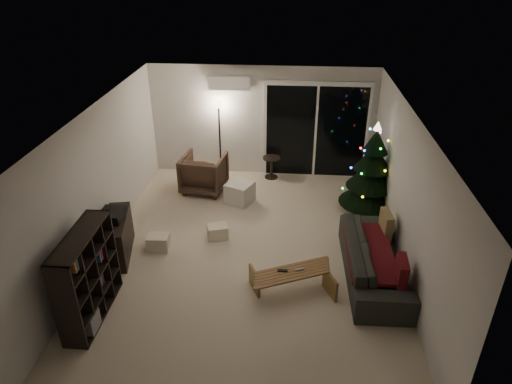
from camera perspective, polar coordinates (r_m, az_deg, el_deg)
room at (r=8.75m, az=2.96°, el=3.40°), size 6.50×7.51×2.60m
bookshelf at (r=6.89m, az=-21.60°, el=-9.73°), size 0.76×1.39×1.35m
media_cabinet at (r=8.13m, az=-17.13°, el=-5.39°), size 0.66×1.21×0.71m
stereo at (r=7.91m, az=-17.57°, el=-2.77°), size 0.36×0.43×0.15m
armchair at (r=9.88m, az=-6.53°, el=2.38°), size 0.99×1.01×0.82m
ottoman at (r=9.42m, az=-2.03°, el=-0.09°), size 0.65×0.65×0.44m
cardboard_box_a at (r=8.21m, az=-12.10°, el=-6.16°), size 0.39×0.31×0.27m
cardboard_box_b at (r=8.36m, az=-4.81°, el=-4.95°), size 0.42×0.36×0.25m
side_table at (r=10.45m, az=1.94°, el=3.09°), size 0.49×0.49×0.50m
floor_lamp at (r=10.33m, az=-4.54°, el=6.45°), size 0.28×0.28×1.74m
sofa at (r=7.53m, az=14.61°, el=-8.17°), size 0.92×2.28×0.66m
sofa_throw at (r=7.43m, az=13.98°, el=-7.24°), size 0.71×1.63×0.05m
cushion_a at (r=7.97m, az=15.94°, el=-3.87°), size 0.17×0.44×0.44m
cushion_b at (r=6.92m, az=17.72°, el=-9.57°), size 0.16×0.44×0.44m
coffee_table at (r=7.11m, az=4.53°, el=-11.12°), size 1.28×0.88×0.38m
remote_a at (r=6.98m, az=3.34°, el=-9.79°), size 0.15×0.05×0.02m
remote_b at (r=7.02m, az=5.42°, el=-9.61°), size 0.15×0.09×0.02m
christmas_tree at (r=9.03m, az=14.33°, el=2.83°), size 1.49×1.49×1.90m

